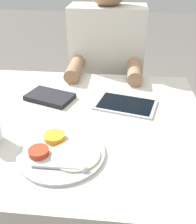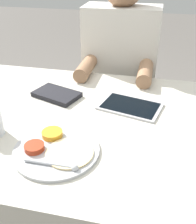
# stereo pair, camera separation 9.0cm
# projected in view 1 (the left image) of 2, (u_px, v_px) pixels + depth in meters

# --- Properties ---
(dining_table) EXTENTS (1.10, 0.85, 0.71)m
(dining_table) POSITION_uv_depth(u_px,v_px,m) (63.00, 185.00, 1.16)
(dining_table) COLOR beige
(dining_table) RESTS_ON ground_plane
(thali_tray) EXTENTS (0.27, 0.27, 0.03)m
(thali_tray) POSITION_uv_depth(u_px,v_px,m) (61.00, 152.00, 0.80)
(thali_tray) COLOR #B7BABF
(thali_tray) RESTS_ON dining_table
(red_notebook) EXTENTS (0.22, 0.17, 0.02)m
(red_notebook) POSITION_uv_depth(u_px,v_px,m) (50.00, 97.00, 1.10)
(red_notebook) COLOR silver
(red_notebook) RESTS_ON dining_table
(tablet_device) EXTENTS (0.27, 0.20, 0.01)m
(tablet_device) POSITION_uv_depth(u_px,v_px,m) (126.00, 104.00, 1.05)
(tablet_device) COLOR #B7B7BC
(tablet_device) RESTS_ON dining_table
(person_diner) EXTENTS (0.40, 0.43, 1.20)m
(person_diner) POSITION_uv_depth(u_px,v_px,m) (106.00, 86.00, 1.55)
(person_diner) COLOR black
(person_diner) RESTS_ON ground_plane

